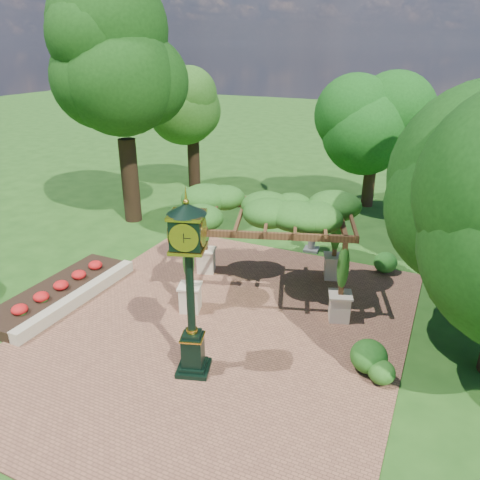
% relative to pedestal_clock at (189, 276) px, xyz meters
% --- Properties ---
extents(ground, '(120.00, 120.00, 0.00)m').
position_rel_pedestal_clock_xyz_m(ground, '(-0.30, 0.87, -2.66)').
color(ground, '#1E4714').
rests_on(ground, ground).
extents(brick_plaza, '(10.00, 12.00, 0.04)m').
position_rel_pedestal_clock_xyz_m(brick_plaza, '(-0.30, 1.87, -2.64)').
color(brick_plaza, brown).
rests_on(brick_plaza, ground).
extents(border_wall, '(0.35, 5.00, 0.40)m').
position_rel_pedestal_clock_xyz_m(border_wall, '(-4.90, 1.37, -2.46)').
color(border_wall, '#C6B793').
rests_on(border_wall, ground).
extents(flower_bed, '(1.50, 5.00, 0.36)m').
position_rel_pedestal_clock_xyz_m(flower_bed, '(-5.80, 1.37, -2.48)').
color(flower_bed, red).
rests_on(flower_bed, ground).
extents(pedestal_clock, '(1.10, 1.10, 4.44)m').
position_rel_pedestal_clock_xyz_m(pedestal_clock, '(0.00, 0.00, 0.00)').
color(pedestal_clock, black).
rests_on(pedestal_clock, brick_plaza).
extents(pergola, '(5.86, 4.63, 3.23)m').
position_rel_pedestal_clock_xyz_m(pergola, '(0.16, 4.39, -0.01)').
color(pergola, beige).
rests_on(pergola, brick_plaza).
extents(sundial, '(0.61, 0.61, 1.00)m').
position_rel_pedestal_clock_xyz_m(sundial, '(0.49, 8.32, -2.22)').
color(sundial, gray).
rests_on(sundial, ground).
extents(shrub_front, '(0.67, 0.67, 0.58)m').
position_rel_pedestal_clock_xyz_m(shrub_front, '(4.27, 1.49, -2.33)').
color(shrub_front, '#275B1A').
rests_on(shrub_front, brick_plaza).
extents(shrub_mid, '(1.09, 1.09, 0.82)m').
position_rel_pedestal_clock_xyz_m(shrub_mid, '(3.90, 1.81, -2.21)').
color(shrub_mid, '#215718').
rests_on(shrub_mid, brick_plaza).
extents(shrub_back, '(1.03, 1.03, 0.73)m').
position_rel_pedestal_clock_xyz_m(shrub_back, '(3.41, 7.53, -2.25)').
color(shrub_back, '#26681E').
rests_on(shrub_back, brick_plaza).
extents(tree_west_near, '(4.27, 4.27, 9.60)m').
position_rel_pedestal_clock_xyz_m(tree_west_near, '(-7.95, 8.24, 3.90)').
color(tree_west_near, black).
rests_on(tree_west_near, ground).
extents(tree_west_far, '(3.55, 3.55, 7.17)m').
position_rel_pedestal_clock_xyz_m(tree_west_far, '(-8.09, 14.10, 2.24)').
color(tree_west_far, black).
rests_on(tree_west_far, ground).
extents(tree_north, '(3.95, 3.95, 6.09)m').
position_rel_pedestal_clock_xyz_m(tree_north, '(1.40, 14.85, 1.53)').
color(tree_north, '#372716').
rests_on(tree_north, ground).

